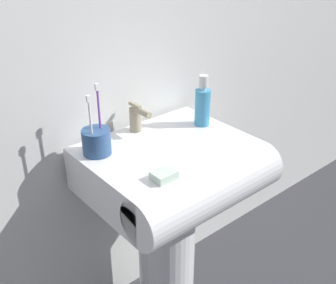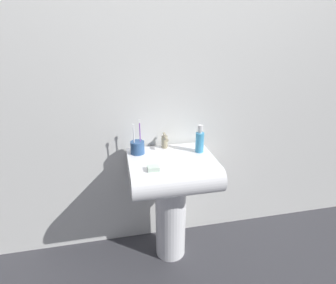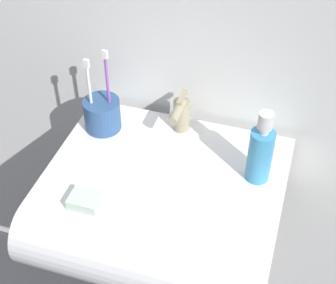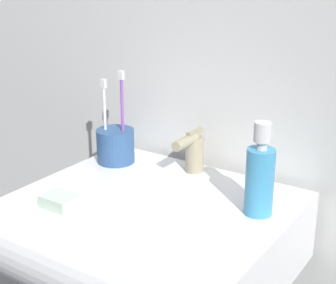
{
  "view_description": "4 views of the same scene",
  "coord_description": "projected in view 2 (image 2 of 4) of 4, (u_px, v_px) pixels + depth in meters",
  "views": [
    {
      "loc": [
        -0.75,
        -0.9,
        1.38
      ],
      "look_at": [
        -0.0,
        -0.01,
        0.76
      ],
      "focal_mm": 45.0,
      "sensor_mm": 36.0,
      "label": 1
    },
    {
      "loc": [
        -0.31,
        -1.42,
        1.43
      ],
      "look_at": [
        -0.02,
        -0.0,
        0.85
      ],
      "focal_mm": 28.0,
      "sensor_mm": 36.0,
      "label": 2
    },
    {
      "loc": [
        0.25,
        -0.77,
        1.56
      ],
      "look_at": [
        0.01,
        -0.02,
        0.85
      ],
      "focal_mm": 55.0,
      "sensor_mm": 36.0,
      "label": 3
    },
    {
      "loc": [
        0.54,
        -0.77,
        1.19
      ],
      "look_at": [
        0.0,
        0.03,
        0.86
      ],
      "focal_mm": 55.0,
      "sensor_mm": 36.0,
      "label": 4
    }
  ],
  "objects": [
    {
      "name": "toothbrush_cup",
      "position": [
        137.0,
        147.0,
        1.64
      ],
      "size": [
        0.09,
        0.09,
        0.22
      ],
      "color": "#2D5184",
      "rests_on": "sink_basin"
    },
    {
      "name": "sink_basin",
      "position": [
        173.0,
        172.0,
        1.58
      ],
      "size": [
        0.52,
        0.46,
        0.15
      ],
      "color": "white",
      "rests_on": "sink_pedestal"
    },
    {
      "name": "faucet",
      "position": [
        165.0,
        141.0,
        1.71
      ],
      "size": [
        0.04,
        0.1,
        0.1
      ],
      "color": "tan",
      "rests_on": "sink_basin"
    },
    {
      "name": "wall_back",
      "position": [
        163.0,
        76.0,
        1.65
      ],
      "size": [
        5.0,
        0.05,
        2.4
      ],
      "primitive_type": "cube",
      "color": "silver",
      "rests_on": "ground"
    },
    {
      "name": "sink_pedestal",
      "position": [
        171.0,
        217.0,
        1.77
      ],
      "size": [
        0.2,
        0.2,
        0.6
      ],
      "primitive_type": "cylinder",
      "color": "white",
      "rests_on": "ground"
    },
    {
      "name": "ground_plane",
      "position": [
        170.0,
        251.0,
        1.88
      ],
      "size": [
        6.0,
        6.0,
        0.0
      ],
      "primitive_type": "plane",
      "color": "#38383D",
      "rests_on": "ground"
    },
    {
      "name": "soap_bottle",
      "position": [
        200.0,
        141.0,
        1.65
      ],
      "size": [
        0.05,
        0.05,
        0.18
      ],
      "color": "#3F99CC",
      "rests_on": "sink_basin"
    },
    {
      "name": "bar_soap",
      "position": [
        153.0,
        168.0,
        1.44
      ],
      "size": [
        0.06,
        0.05,
        0.02
      ],
      "primitive_type": "cube",
      "color": "silver",
      "rests_on": "sink_basin"
    }
  ]
}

